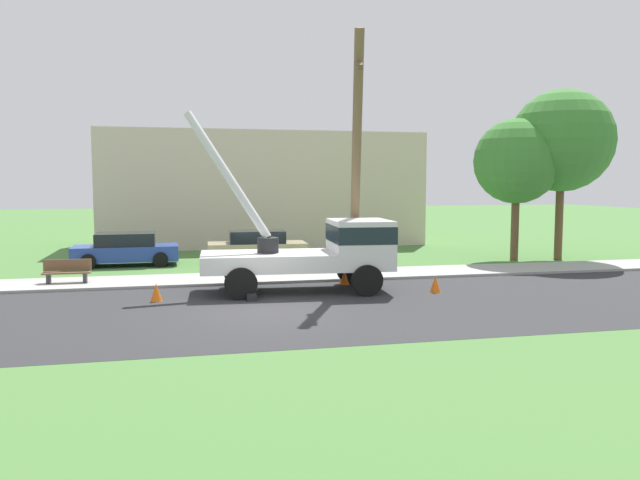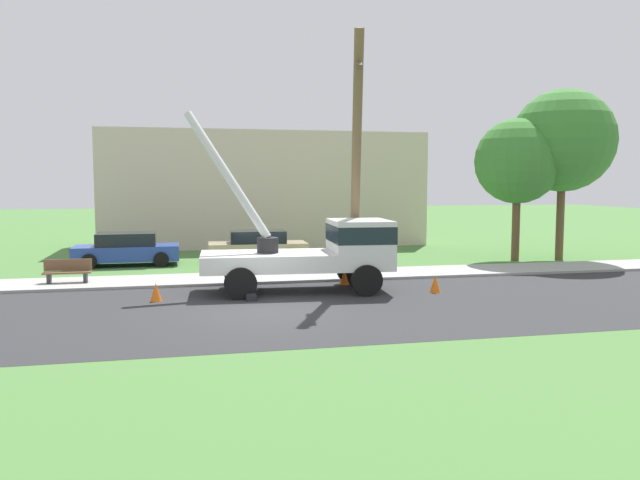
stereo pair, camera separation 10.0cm
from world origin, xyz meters
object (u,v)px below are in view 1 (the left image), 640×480
leaning_utility_pole (356,159)px  roadside_tree_far (562,141)px  traffic_cone_curbside (344,277)px  park_bench (67,272)px  traffic_cone_behind (156,292)px  parked_sedan_blue (126,249)px  utility_truck (322,249)px  roadside_tree_near (517,162)px  traffic_cone_ahead (435,284)px  parked_sedan_tan (257,246)px

leaning_utility_pole → roadside_tree_far: leaning_utility_pole is taller
traffic_cone_curbside → park_bench: park_bench is taller
traffic_cone_behind → parked_sedan_blue: (-1.53, 8.71, 0.43)m
utility_truck → leaning_utility_pole: leaning_utility_pole is taller
traffic_cone_behind → roadside_tree_near: 17.74m
traffic_cone_ahead → traffic_cone_behind: (-8.87, 0.42, 0.00)m
parked_sedan_blue → parked_sedan_tan: size_ratio=0.99×
traffic_cone_curbside → roadside_tree_far: 13.58m
traffic_cone_behind → parked_sedan_blue: bearing=100.0°
parked_sedan_blue → roadside_tree_far: 20.21m
leaning_utility_pole → parked_sedan_tan: size_ratio=1.92×
leaning_utility_pole → roadside_tree_far: bearing=23.4°
utility_truck → leaning_utility_pole: (1.42, 0.82, 2.98)m
roadside_tree_far → leaning_utility_pole: bearing=-156.6°
roadside_tree_near → roadside_tree_far: bearing=-6.7°
parked_sedan_blue → roadside_tree_near: roadside_tree_near is taller
utility_truck → traffic_cone_ahead: utility_truck is taller
roadside_tree_far → parked_sedan_blue: bearing=173.4°
park_bench → roadside_tree_near: size_ratio=0.25×
utility_truck → traffic_cone_ahead: 3.91m
roadside_tree_near → park_bench: bearing=-171.3°
parked_sedan_blue → parked_sedan_tan: same height
traffic_cone_ahead → parked_sedan_tan: size_ratio=0.13×
leaning_utility_pole → roadside_tree_near: bearing=29.3°
traffic_cone_behind → roadside_tree_far: 19.80m
traffic_cone_ahead → roadside_tree_near: roadside_tree_near is taller
traffic_cone_curbside → parked_sedan_blue: parked_sedan_blue is taller
traffic_cone_curbside → roadside_tree_near: roadside_tree_near is taller
utility_truck → park_bench: bearing=160.3°
traffic_cone_curbside → traffic_cone_ahead: bearing=-40.4°
parked_sedan_tan → park_bench: parked_sedan_tan is taller
roadside_tree_near → roadside_tree_far: 2.33m
utility_truck → traffic_cone_behind: size_ratio=12.05×
traffic_cone_curbside → roadside_tree_far: bearing=22.2°
roadside_tree_near → traffic_cone_ahead: bearing=-134.4°
utility_truck → roadside_tree_near: (10.54, 5.95, 3.13)m
leaning_utility_pole → roadside_tree_near: (9.13, 5.12, 0.15)m
traffic_cone_ahead → parked_sedan_blue: bearing=138.7°
traffic_cone_behind → roadside_tree_far: (17.98, 6.45, 5.20)m
roadside_tree_near → parked_sedan_blue: bearing=173.4°
leaning_utility_pole → park_bench: bearing=167.4°
traffic_cone_behind → traffic_cone_curbside: (6.37, 1.72, 0.00)m
leaning_utility_pole → traffic_cone_curbside: 4.13m
utility_truck → park_bench: size_ratio=4.22×
park_bench → traffic_cone_ahead: bearing=-19.3°
utility_truck → park_bench: utility_truck is taller
traffic_cone_behind → utility_truck: bearing=8.1°
utility_truck → roadside_tree_far: bearing=24.2°
traffic_cone_ahead → parked_sedan_blue: 13.85m
parked_sedan_blue → roadside_tree_near: 17.92m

